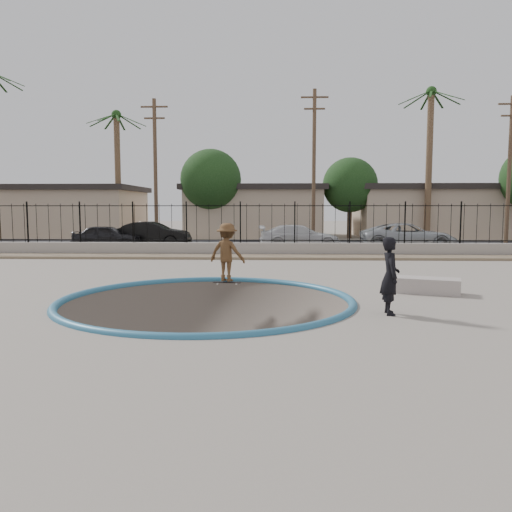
{
  "coord_description": "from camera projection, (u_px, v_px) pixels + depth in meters",
  "views": [
    {
      "loc": [
        1.63,
        -12.64,
        2.21
      ],
      "look_at": [
        1.05,
        2.0,
        0.79
      ],
      "focal_mm": 35.0,
      "sensor_mm": 36.0,
      "label": 1
    }
  ],
  "objects": [
    {
      "name": "ground",
      "position": [
        243.0,
        274.0,
        24.89
      ],
      "size": [
        120.0,
        120.0,
        2.2
      ],
      "primitive_type": "cube",
      "color": "gray",
      "rests_on": "ground"
    },
    {
      "name": "bowl_pit",
      "position": [
        207.0,
        301.0,
        11.85
      ],
      "size": [
        6.84,
        6.84,
        1.8
      ],
      "primitive_type": null,
      "color": "#4C413A",
      "rests_on": "ground"
    },
    {
      "name": "coping_ring",
      "position": [
        207.0,
        301.0,
        11.85
      ],
      "size": [
        7.04,
        7.04,
        0.2
      ],
      "primitive_type": "torus",
      "color": "#2A688B",
      "rests_on": "ground"
    },
    {
      "name": "rock_strip",
      "position": [
        239.0,
        257.0,
        21.99
      ],
      "size": [
        42.0,
        1.6,
        0.11
      ],
      "primitive_type": "cube",
      "color": "#8A765A",
      "rests_on": "ground"
    },
    {
      "name": "retaining_wall",
      "position": [
        240.0,
        249.0,
        23.06
      ],
      "size": [
        42.0,
        0.45,
        0.6
      ],
      "primitive_type": "cube",
      "color": "gray",
      "rests_on": "ground"
    },
    {
      "name": "fence",
      "position": [
        240.0,
        223.0,
        22.95
      ],
      "size": [
        40.0,
        0.04,
        1.8
      ],
      "color": "black",
      "rests_on": "retaining_wall"
    },
    {
      "name": "street",
      "position": [
        248.0,
        245.0,
        29.75
      ],
      "size": [
        90.0,
        8.0,
        0.04
      ],
      "primitive_type": "cube",
      "color": "black",
      "rests_on": "ground"
    },
    {
      "name": "house_west",
      "position": [
        67.0,
        211.0,
        39.6
      ],
      "size": [
        11.6,
        8.6,
        3.9
      ],
      "color": "tan",
      "rests_on": "ground"
    },
    {
      "name": "house_center",
      "position": [
        255.0,
        211.0,
        39.01
      ],
      "size": [
        10.6,
        8.6,
        3.9
      ],
      "color": "tan",
      "rests_on": "ground"
    },
    {
      "name": "house_east",
      "position": [
        436.0,
        211.0,
        38.46
      ],
      "size": [
        12.6,
        8.6,
        3.9
      ],
      "color": "tan",
      "rests_on": "ground"
    },
    {
      "name": "palm_mid",
      "position": [
        117.0,
        146.0,
        36.46
      ],
      "size": [
        2.3,
        2.3,
        9.3
      ],
      "color": "brown",
      "rests_on": "ground"
    },
    {
      "name": "palm_right",
      "position": [
        430.0,
        131.0,
        33.55
      ],
      "size": [
        2.3,
        2.3,
        10.3
      ],
      "color": "brown",
      "rests_on": "ground"
    },
    {
      "name": "utility_pole_left",
      "position": [
        155.0,
        168.0,
        31.53
      ],
      "size": [
        1.7,
        0.24,
        9.0
      ],
      "color": "#473323",
      "rests_on": "ground"
    },
    {
      "name": "utility_pole_mid",
      "position": [
        314.0,
        164.0,
        31.11
      ],
      "size": [
        1.7,
        0.24,
        9.5
      ],
      "color": "#473323",
      "rests_on": "ground"
    },
    {
      "name": "utility_pole_right",
      "position": [
        509.0,
        167.0,
        30.66
      ],
      "size": [
        1.7,
        0.24,
        9.0
      ],
      "color": "#473323",
      "rests_on": "ground"
    },
    {
      "name": "street_tree_left",
      "position": [
        211.0,
        180.0,
        35.44
      ],
      "size": [
        4.32,
        4.32,
        6.36
      ],
      "color": "#473323",
      "rests_on": "ground"
    },
    {
      "name": "street_tree_mid",
      "position": [
        350.0,
        185.0,
        36.07
      ],
      "size": [
        3.96,
        3.96,
        5.83
      ],
      "color": "#473323",
      "rests_on": "ground"
    },
    {
      "name": "skater",
      "position": [
        227.0,
        256.0,
        14.35
      ],
      "size": [
        1.23,
        0.97,
        1.68
      ],
      "primitive_type": "imported",
      "rotation": [
        0.0,
        0.0,
        2.77
      ],
      "color": "brown",
      "rests_on": "ground"
    },
    {
      "name": "skateboard",
      "position": [
        227.0,
        282.0,
        14.43
      ],
      "size": [
        0.81,
        0.24,
        0.07
      ],
      "rotation": [
        0.0,
        0.0,
        -0.04
      ],
      "color": "black",
      "rests_on": "ground"
    },
    {
      "name": "videographer",
      "position": [
        390.0,
        276.0,
        10.31
      ],
      "size": [
        0.39,
        0.59,
        1.61
      ],
      "primitive_type": "imported",
      "rotation": [
        0.0,
        0.0,
        1.57
      ],
      "color": "black",
      "rests_on": "ground"
    },
    {
      "name": "concrete_ledge",
      "position": [
        428.0,
        286.0,
        12.92
      ],
      "size": [
        1.74,
        1.19,
        0.4
      ],
      "primitive_type": "cube",
      "rotation": [
        0.0,
        0.0,
        -0.34
      ],
      "color": "#A49891",
      "rests_on": "ground"
    },
    {
      "name": "car_a",
      "position": [
        108.0,
        236.0,
        27.05
      ],
      "size": [
        3.72,
        1.6,
        1.25
      ],
      "primitive_type": "imported",
      "rotation": [
        0.0,
        0.0,
        1.6
      ],
      "color": "black",
      "rests_on": "street"
    },
    {
      "name": "car_b",
      "position": [
        152.0,
        234.0,
        27.9
      ],
      "size": [
        4.29,
        1.65,
        1.39
      ],
      "primitive_type": "imported",
      "rotation": [
        0.0,
        0.0,
        1.53
      ],
      "color": "black",
      "rests_on": "street"
    },
    {
      "name": "car_c",
      "position": [
        300.0,
        237.0,
        26.67
      ],
      "size": [
        4.47,
        2.09,
        1.26
      ],
      "primitive_type": "imported",
      "rotation": [
        0.0,
        0.0,
        1.65
      ],
      "color": "silver",
      "rests_on": "street"
    },
    {
      "name": "car_d",
      "position": [
        408.0,
        236.0,
        26.31
      ],
      "size": [
        4.97,
        2.37,
        1.37
      ],
      "primitive_type": "imported",
      "rotation": [
        0.0,
        0.0,
        1.55
      ],
      "color": "#9A9EA2",
      "rests_on": "street"
    }
  ]
}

